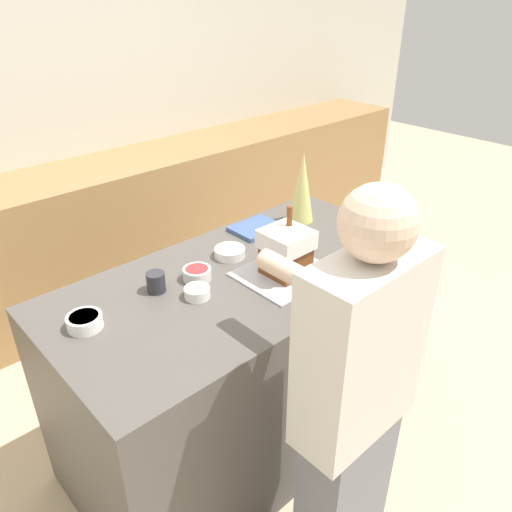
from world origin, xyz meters
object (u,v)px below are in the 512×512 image
Objects in this scene: baking_tray at (285,273)px; candy_bowl_front_corner at (197,273)px; candy_bowl_beside_tree at (230,252)px; candy_bowl_center_rear at (85,321)px; person at (352,412)px; cookbook at (256,228)px; candy_bowl_near_tray_left at (284,239)px; candy_bowl_far_left at (197,292)px; gingerbread_house at (286,251)px; mug at (156,282)px; decorative_tree at (302,187)px.

baking_tray is 0.36m from candy_bowl_front_corner.
candy_bowl_beside_tree is 1.09× the size of candy_bowl_center_rear.
cookbook is at bearing 63.40° from person.
person is at bearing -116.59° from baking_tray.
baking_tray is 0.23× the size of person.
candy_bowl_center_rear is 0.96m from candy_bowl_near_tray_left.
candy_bowl_far_left reaches higher than candy_bowl_beside_tree.
candy_bowl_beside_tree is 0.09× the size of person.
gingerbread_house is 0.40m from candy_bowl_far_left.
candy_bowl_center_rear is at bearing 163.98° from baking_tray.
gingerbread_house is 0.81m from candy_bowl_center_rear.
candy_bowl_beside_tree is at bearing 75.41° from person.
candy_bowl_center_rear is (-0.78, 0.22, 0.02)m from baking_tray.
gingerbread_house is 0.53m from mug.
candy_bowl_far_left reaches higher than baking_tray.
decorative_tree is at bearing 4.67° from candy_bowl_center_rear.
person is at bearing -116.61° from gingerbread_house.
gingerbread_house reaches higher than cookbook.
baking_tray is 0.39m from candy_bowl_far_left.
candy_bowl_near_tray_left is (0.18, 0.19, -0.08)m from gingerbread_house.
baking_tray is 2.73× the size of candy_bowl_beside_tree.
person is (-0.30, -0.59, -0.13)m from baking_tray.
gingerbread_house is at bearing -28.74° from mug.
decorative_tree reaches higher than candy_bowl_front_corner.
candy_bowl_near_tray_left is at bearing -5.40° from mug.
cookbook is at bearing 26.46° from candy_bowl_far_left.
candy_bowl_front_corner is 0.07× the size of person.
gingerbread_house is at bearing -116.58° from cookbook.
candy_bowl_front_corner is at bearing -165.25° from candy_bowl_beside_tree.
gingerbread_house is at bearing 63.39° from person.
gingerbread_house is at bearing 32.97° from baking_tray.
decorative_tree reaches higher than candy_bowl_near_tray_left.
candy_bowl_center_rear reaches higher than baking_tray.
mug reaches higher than cookbook.
gingerbread_house reaches higher than candy_bowl_beside_tree.
person is at bearing -59.45° from candy_bowl_center_rear.
person reaches higher than cookbook.
person is at bearing -104.59° from candy_bowl_beside_tree.
candy_bowl_beside_tree reaches higher than baking_tray.
candy_bowl_far_left is 0.72m from person.
candy_bowl_far_left is (-0.37, 0.11, -0.09)m from gingerbread_house.
baking_tray is 1.59× the size of cookbook.
candy_bowl_near_tray_left is (-0.26, -0.13, -0.15)m from decorative_tree.
baking_tray is at bearing -36.37° from candy_bowl_front_corner.
candy_bowl_beside_tree is 1.17× the size of candy_bowl_front_corner.
candy_bowl_beside_tree is at bearing 28.54° from candy_bowl_far_left.
candy_bowl_beside_tree is at bearing -174.64° from decorative_tree.
mug is 0.05× the size of person.
candy_bowl_front_corner is 0.82m from person.
person reaches higher than candy_bowl_beside_tree.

